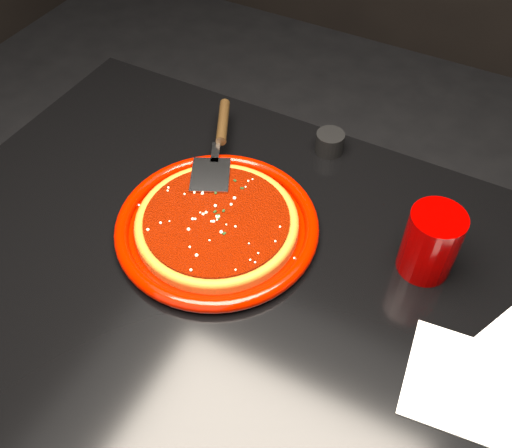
{
  "coord_description": "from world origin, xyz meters",
  "views": [
    {
      "loc": [
        0.26,
        -0.48,
        1.5
      ],
      "look_at": [
        -0.04,
        0.09,
        0.77
      ],
      "focal_mm": 40.0,
      "sensor_mm": 36.0,
      "label": 1
    }
  ],
  "objects": [
    {
      "name": "table",
      "position": [
        0.0,
        0.0,
        0.38
      ],
      "size": [
        1.2,
        0.8,
        0.75
      ],
      "primitive_type": "cube",
      "color": "black",
      "rests_on": "floor"
    },
    {
      "name": "basil_flecks",
      "position": [
        -0.1,
        0.06,
        0.79
      ],
      "size": [
        0.22,
        0.22,
        0.0
      ],
      "primitive_type": null,
      "color": "black",
      "rests_on": "plate"
    },
    {
      "name": "napkin_a",
      "position": [
        0.35,
        -0.02,
        0.75
      ],
      "size": [
        0.17,
        0.17,
        0.0
      ],
      "primitive_type": "cube",
      "rotation": [
        0.0,
        0.0,
        0.11
      ],
      "color": "silver",
      "rests_on": "table"
    },
    {
      "name": "pizza_sauce",
      "position": [
        -0.1,
        0.06,
        0.78
      ],
      "size": [
        0.32,
        0.32,
        0.01
      ],
      "primitive_type": "cylinder",
      "rotation": [
        0.0,
        0.0,
        0.36
      ],
      "color": "#630D00",
      "rests_on": "plate"
    },
    {
      "name": "pizza_crust",
      "position": [
        -0.1,
        0.06,
        0.77
      ],
      "size": [
        0.36,
        0.36,
        0.01
      ],
      "primitive_type": "cylinder",
      "rotation": [
        0.0,
        0.0,
        0.36
      ],
      "color": "#944B16",
      "rests_on": "plate"
    },
    {
      "name": "parmesan_dusting",
      "position": [
        -0.1,
        0.06,
        0.79
      ],
      "size": [
        0.24,
        0.24,
        0.01
      ],
      "primitive_type": null,
      "color": "beige",
      "rests_on": "plate"
    },
    {
      "name": "ramekin",
      "position": [
        -0.01,
        0.34,
        0.77
      ],
      "size": [
        0.07,
        0.07,
        0.04
      ],
      "primitive_type": "cylinder",
      "rotation": [
        0.0,
        0.0,
        0.33
      ],
      "color": "black",
      "rests_on": "table"
    },
    {
      "name": "pizza_server",
      "position": [
        -0.19,
        0.21,
        0.79
      ],
      "size": [
        0.21,
        0.3,
        0.02
      ],
      "primitive_type": null,
      "rotation": [
        0.0,
        0.0,
        0.46
      ],
      "color": "silver",
      "rests_on": "plate"
    },
    {
      "name": "plate",
      "position": [
        -0.1,
        0.06,
        0.76
      ],
      "size": [
        0.45,
        0.45,
        0.03
      ],
      "primitive_type": "cylinder",
      "rotation": [
        0.0,
        0.0,
        0.36
      ],
      "color": "#7F0800",
      "rests_on": "table"
    },
    {
      "name": "cup",
      "position": [
        0.24,
        0.15,
        0.81
      ],
      "size": [
        0.11,
        0.11,
        0.12
      ],
      "primitive_type": "cylinder",
      "rotation": [
        0.0,
        0.0,
        0.3
      ],
      "color": "#840000",
      "rests_on": "table"
    },
    {
      "name": "floor",
      "position": [
        0.0,
        0.0,
        -0.01
      ],
      "size": [
        4.0,
        4.0,
        0.01
      ],
      "primitive_type": "cube",
      "color": "black",
      "rests_on": "ground"
    },
    {
      "name": "pizza_crust_rim",
      "position": [
        -0.1,
        0.06,
        0.77
      ],
      "size": [
        0.36,
        0.36,
        0.02
      ],
      "primitive_type": "torus",
      "rotation": [
        0.0,
        0.0,
        0.36
      ],
      "color": "#944B16",
      "rests_on": "plate"
    }
  ]
}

